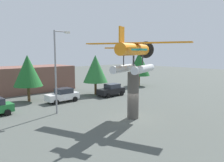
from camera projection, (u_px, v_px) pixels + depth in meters
The scene contains 10 objects.
ground_plane at pixel (133, 118), 22.21m from camera, with size 140.00×140.00×0.00m, color #4C514C.
display_pedestal at pixel (133, 95), 21.93m from camera, with size 1.10×1.10×4.49m, color #4C4742.
floatplane_monument at pixel (134, 55), 21.54m from camera, with size 7.19×10.10×4.00m.
car_mid_white at pixel (63, 95), 29.28m from camera, with size 4.20×2.02×1.76m.
car_far_black at pixel (111, 90), 33.30m from camera, with size 4.20×2.02×1.76m.
streetlight_primary at pixel (57, 66), 23.39m from camera, with size 1.84×0.28×8.59m.
storefront_building at pixel (31, 79), 37.48m from camera, with size 13.07×6.47×4.04m, color brown.
tree_east at pixel (28, 71), 29.26m from camera, with size 3.65×3.65×6.05m.
tree_center_back at pixel (95, 69), 33.98m from camera, with size 3.67×3.67×5.96m.
tree_far_east at pixel (139, 64), 42.75m from camera, with size 4.06×4.06×6.47m.
Camera 1 is at (-16.12, -14.48, 6.43)m, focal length 36.52 mm.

